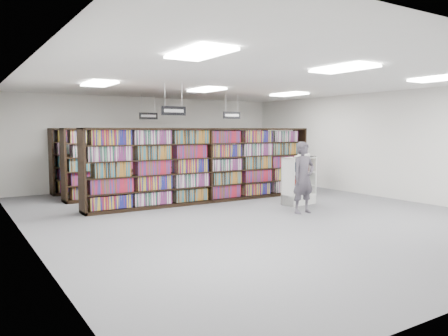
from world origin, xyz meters
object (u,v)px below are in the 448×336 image
bookshelf_row_near (207,165)px  open_book (304,156)px  endcap_display (298,188)px  shopper (304,178)px

bookshelf_row_near → open_book: (2.10, -1.73, 0.28)m
open_book → endcap_display: bearing=129.5°
shopper → open_book: bearing=47.0°
endcap_display → open_book: (0.14, -0.08, 0.88)m
bookshelf_row_near → open_book: 2.73m
bookshelf_row_near → shopper: bookshelf_row_near is taller
open_book → shopper: bearing=-153.6°
bookshelf_row_near → endcap_display: 2.63m
open_book → bookshelf_row_near: bearing=120.1°
bookshelf_row_near → shopper: 2.95m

